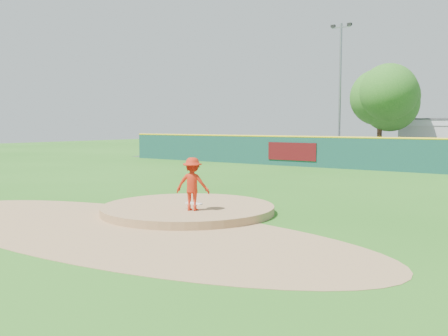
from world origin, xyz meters
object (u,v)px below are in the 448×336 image
Objects in this scene: van at (372,152)px; deciduous_tree at (380,101)px; pitcher at (193,184)px; playground_slide at (250,148)px; light_pole_left at (340,85)px.

deciduous_tree reaches higher than van.
deciduous_tree reaches higher than pitcher.
playground_slide is 0.42× the size of deciduous_tree.
van is at bearing -35.32° from light_pole_left.
playground_slide is 8.98m from light_pole_left.
pitcher reaches higher than playground_slide.
light_pole_left is at bearing -98.29° from pitcher.
light_pole_left is at bearing 71.24° from van.
light_pole_left is (-6.72, 27.65, 5.01)m from pitcher.
van is 1.76× the size of playground_slide.
van is at bearing -105.05° from pitcher.
pitcher is 26.03m from deciduous_tree.
playground_slide is 10.93m from deciduous_tree.
light_pole_left is (-3.69, 2.62, 5.28)m from van.
pitcher is 0.14× the size of light_pole_left.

